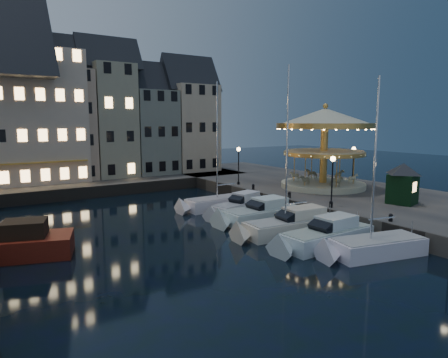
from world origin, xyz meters
TOP-DOWN VIEW (x-y plane):
  - ground at (0.00, 0.00)m, footprint 160.00×160.00m
  - quay_east at (14.00, 6.00)m, footprint 16.00×56.00m
  - quay_north at (-8.00, 28.00)m, footprint 44.00×12.00m
  - quaywall_e at (6.00, 6.00)m, footprint 0.15×44.00m
  - quaywall_n at (-6.00, 22.00)m, footprint 48.00×0.15m
  - streetlamp_b at (7.20, 1.00)m, footprint 0.44×0.44m
  - streetlamp_c at (7.20, 14.50)m, footprint 0.44×0.44m
  - streetlamp_d at (18.50, 8.00)m, footprint 0.44×0.44m
  - bollard_a at (6.60, -5.00)m, footprint 0.30×0.30m
  - bollard_b at (6.60, 0.50)m, footprint 0.30×0.30m
  - bollard_c at (6.60, 5.50)m, footprint 0.30×0.30m
  - bollard_d at (6.60, 11.00)m, footprint 0.30×0.30m
  - townhouse_nb at (-14.05, 30.00)m, footprint 6.16×8.00m
  - townhouse_nc at (-8.00, 30.00)m, footprint 6.82×8.00m
  - townhouse_nd at (-2.25, 30.00)m, footprint 5.50×8.00m
  - townhouse_ne at (3.20, 30.00)m, footprint 6.16×8.00m
  - townhouse_nf at (9.25, 30.00)m, footprint 6.82×8.00m
  - hotel_corner at (-14.00, 30.00)m, footprint 17.60×9.00m
  - motorboat_a at (2.29, -6.60)m, footprint 7.07×3.67m
  - motorboat_b at (1.36, -3.59)m, footprint 8.03×2.53m
  - motorboat_c at (1.40, -0.23)m, footprint 8.87×3.07m
  - motorboat_d at (1.76, 3.98)m, footprint 7.80×2.67m
  - motorboat_e at (1.78, 6.90)m, footprint 7.06×3.67m
  - motorboat_f at (1.70, 10.00)m, footprint 8.50×2.26m
  - red_fishing_boat at (-16.81, 5.46)m, footprint 8.88×5.30m
  - carousel at (13.57, 7.88)m, footprint 10.13×10.13m
  - ticket_kiosk at (12.93, -1.74)m, footprint 3.38×3.38m

SIDE VIEW (x-z plane):
  - ground at x=0.00m, z-range 0.00..0.00m
  - motorboat_f at x=1.70m, z-range -5.13..6.19m
  - motorboat_a at x=2.29m, z-range -5.30..6.37m
  - motorboat_e at x=1.78m, z-range -0.44..1.71m
  - motorboat_d at x=1.76m, z-range -0.43..1.72m
  - motorboat_b at x=1.36m, z-range -0.43..1.72m
  - quay_east at x=14.00m, z-range 0.00..1.30m
  - quay_north at x=-8.00m, z-range 0.00..1.30m
  - quaywall_e at x=6.00m, z-range 0.00..1.30m
  - quaywall_n at x=-6.00m, z-range 0.00..1.30m
  - motorboat_c at x=1.40m, z-range -5.19..6.55m
  - red_fishing_boat at x=-16.81m, z-range -2.40..3.82m
  - bollard_a at x=6.60m, z-range 1.32..1.89m
  - bollard_b at x=6.60m, z-range 1.32..1.89m
  - bollard_c at x=6.60m, z-range 1.32..1.89m
  - bollard_d at x=6.60m, z-range 1.32..1.89m
  - ticket_kiosk at x=12.93m, z-range 1.67..5.64m
  - streetlamp_b at x=7.20m, z-range 1.93..6.10m
  - streetlamp_c at x=7.20m, z-range 1.93..6.10m
  - streetlamp_d at x=18.50m, z-range 1.93..6.10m
  - carousel at x=13.57m, z-range 2.71..11.57m
  - townhouse_ne at x=3.20m, z-range 1.38..14.18m
  - townhouse_nb at x=-14.05m, z-range 1.38..15.18m
  - townhouse_nf at x=9.25m, z-range 1.38..15.18m
  - townhouse_nc at x=-8.00m, z-range 1.38..16.18m
  - townhouse_nd at x=-2.25m, z-range 1.38..17.18m
  - hotel_corner at x=-14.00m, z-range 1.38..18.18m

